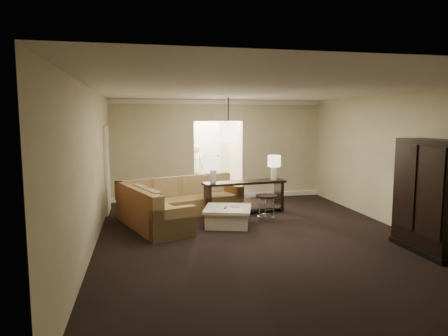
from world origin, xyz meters
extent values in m
plane|color=black|center=(0.00, 0.00, 0.00)|extent=(8.00, 8.00, 0.00)
cube|color=beige|center=(0.00, 4.00, 1.40)|extent=(6.00, 0.04, 2.80)
cube|color=beige|center=(0.00, -4.00, 1.40)|extent=(6.00, 0.04, 2.80)
cube|color=beige|center=(-3.00, 0.00, 1.40)|extent=(0.04, 8.00, 2.80)
cube|color=beige|center=(3.00, 0.00, 1.40)|extent=(0.04, 8.00, 2.80)
cube|color=white|center=(0.00, 0.00, 2.80)|extent=(6.00, 8.00, 0.02)
cube|color=white|center=(0.00, 3.95, 2.73)|extent=(6.00, 0.10, 0.12)
cube|color=white|center=(0.00, 3.95, 0.06)|extent=(6.00, 0.10, 0.12)
cube|color=white|center=(-2.97, 2.80, 1.05)|extent=(0.05, 0.90, 2.10)
cube|color=silver|center=(0.00, 5.00, 0.00)|extent=(1.40, 2.00, 0.01)
cube|color=#EDEAC2|center=(-0.70, 5.00, 1.40)|extent=(0.04, 2.00, 2.80)
cube|color=#EDEAC2|center=(0.70, 5.00, 1.40)|extent=(0.04, 2.00, 2.80)
cube|color=#EDEAC2|center=(0.00, 6.00, 1.40)|extent=(1.40, 0.04, 2.80)
cube|color=white|center=(0.00, 5.97, 1.05)|extent=(0.90, 0.05, 2.10)
cube|color=brown|center=(-1.21, 2.20, 0.21)|extent=(3.06, 1.83, 0.41)
cube|color=brown|center=(-1.80, 0.79, 0.21)|extent=(1.29, 1.59, 0.41)
cube|color=brown|center=(-1.32, 2.50, 0.64)|extent=(2.84, 1.22, 0.45)
cube|color=brown|center=(-2.27, 1.14, 0.64)|extent=(1.02, 2.29, 0.45)
cube|color=brown|center=(0.07, 2.67, 0.30)|extent=(0.48, 0.89, 0.61)
cube|color=brown|center=(-1.60, 0.24, 0.30)|extent=(0.89, 0.48, 0.61)
cube|color=#988151|center=(-2.32, 2.09, 0.66)|extent=(0.62, 0.35, 0.45)
cube|color=#988151|center=(-1.63, 2.34, 0.66)|extent=(0.62, 0.35, 0.45)
cube|color=#988151|center=(-0.94, 2.59, 0.66)|extent=(0.62, 0.35, 0.45)
cube|color=#988151|center=(-0.25, 2.84, 0.66)|extent=(0.62, 0.35, 0.45)
cube|color=#988151|center=(-2.19, 1.28, 0.66)|extent=(0.35, 0.60, 0.45)
cube|color=#988151|center=(-1.96, 0.63, 0.66)|extent=(0.35, 0.60, 0.45)
cube|color=white|center=(-0.38, 1.00, 0.16)|extent=(1.09, 1.09, 0.33)
cube|color=white|center=(-0.38, 1.00, 0.36)|extent=(1.21, 1.21, 0.06)
cube|color=black|center=(-0.44, 0.97, 0.40)|extent=(0.09, 0.16, 0.02)
cube|color=beige|center=(-0.20, 1.10, 0.39)|extent=(0.29, 0.34, 0.01)
cube|color=black|center=(0.24, 2.00, 0.75)|extent=(2.07, 0.72, 0.06)
cube|color=black|center=(-0.67, 1.88, 0.37)|extent=(0.13, 0.42, 0.74)
cube|color=black|center=(1.15, 2.12, 0.37)|extent=(0.13, 0.42, 0.74)
cube|color=black|center=(0.24, 2.00, 0.11)|extent=(1.97, 0.66, 0.04)
cube|color=black|center=(2.60, -1.36, 0.96)|extent=(0.53, 1.28, 1.92)
cube|color=black|center=(2.33, -1.68, 1.10)|extent=(0.03, 0.57, 1.46)
cube|color=black|center=(2.33, -1.04, 1.10)|extent=(0.03, 0.57, 1.46)
cube|color=black|center=(2.60, -1.36, 0.05)|extent=(0.57, 1.33, 0.09)
cylinder|color=black|center=(0.54, 1.20, 0.56)|extent=(0.47, 0.47, 0.04)
torus|color=silver|center=(0.54, 1.20, 0.11)|extent=(0.39, 0.39, 0.03)
cylinder|color=silver|center=(0.71, 1.23, 0.28)|extent=(0.03, 0.03, 0.55)
cylinder|color=silver|center=(0.43, 1.34, 0.28)|extent=(0.03, 0.03, 0.55)
cylinder|color=silver|center=(0.47, 1.03, 0.28)|extent=(0.03, 0.03, 0.55)
cylinder|color=white|center=(-0.53, 1.90, 0.94)|extent=(0.15, 0.15, 0.32)
cylinder|color=beige|center=(-0.53, 1.90, 1.24)|extent=(0.31, 0.31, 0.28)
cylinder|color=white|center=(1.02, 2.10, 0.94)|extent=(0.15, 0.15, 0.32)
cylinder|color=beige|center=(1.02, 2.10, 1.24)|extent=(0.31, 0.31, 0.28)
cylinder|color=black|center=(0.00, 2.70, 2.50)|extent=(0.02, 0.02, 0.60)
cube|color=#F5DEBF|center=(0.00, 2.70, 1.95)|extent=(0.38, 0.38, 0.48)
imported|color=#ECE6C8|center=(-0.45, 5.60, 0.81)|extent=(0.59, 0.41, 1.61)
camera|label=1|loc=(-2.15, -7.12, 2.24)|focal=32.00mm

